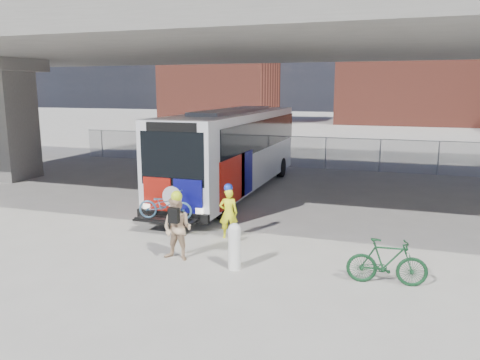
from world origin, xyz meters
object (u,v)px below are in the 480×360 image
at_px(cyclist_tan, 177,228).
at_px(cyclist_hivis, 228,212).
at_px(bus, 234,145).
at_px(bollard, 234,245).
at_px(bike_parked, 387,262).

bearing_deg(cyclist_tan, cyclist_hivis, 75.83).
distance_m(bus, bollard, 9.34).
xyz_separation_m(bus, cyclist_hivis, (2.04, -6.32, -1.28)).
height_order(cyclist_hivis, bike_parked, cyclist_hivis).
bearing_deg(bollard, bus, 109.37).
xyz_separation_m(bollard, cyclist_hivis, (-1.02, 2.38, 0.17)).
bearing_deg(bike_parked, bus, 33.02).
height_order(bus, bike_parked, bus).
relative_size(cyclist_tan, bike_parked, 1.03).
bearing_deg(bus, cyclist_hivis, -72.16).
relative_size(cyclist_hivis, cyclist_tan, 0.90).
bearing_deg(bike_parked, cyclist_tan, 85.26).
height_order(bollard, cyclist_tan, cyclist_tan).
bearing_deg(cyclist_hivis, bike_parked, 133.84).
relative_size(bollard, cyclist_hivis, 0.71).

